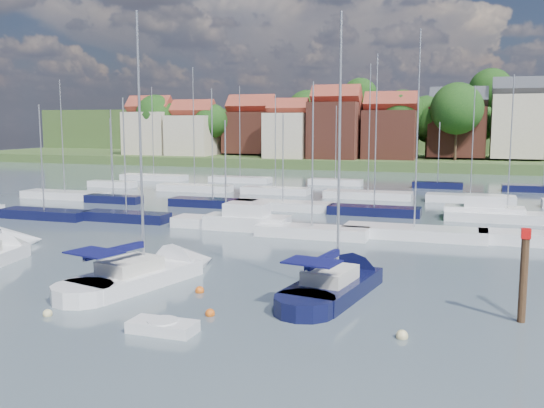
% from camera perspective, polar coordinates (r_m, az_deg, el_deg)
% --- Properties ---
extents(ground, '(260.00, 260.00, 0.00)m').
position_cam_1_polar(ground, '(68.11, 7.82, 0.17)').
color(ground, '#485762').
rests_on(ground, ground).
extents(sailboat_centre, '(6.02, 12.22, 16.04)m').
position_cam_1_polar(sailboat_centre, '(35.41, -10.85, -6.38)').
color(sailboat_centre, white).
rests_on(sailboat_centre, ground).
extents(sailboat_navy, '(4.79, 11.57, 15.58)m').
position_cam_1_polar(sailboat_navy, '(32.94, 6.70, -7.36)').
color(sailboat_navy, black).
rests_on(sailboat_navy, ground).
extents(tender, '(2.92, 1.37, 0.63)m').
position_cam_1_polar(tender, '(26.75, -10.25, -11.30)').
color(tender, white).
rests_on(tender, ground).
extents(timber_piling, '(0.40, 0.40, 6.51)m').
position_cam_1_polar(timber_piling, '(29.50, 22.51, -8.03)').
color(timber_piling, '#4C331E').
rests_on(timber_piling, ground).
extents(buoy_b, '(0.44, 0.44, 0.44)m').
position_cam_1_polar(buoy_b, '(30.33, -20.36, -9.84)').
color(buoy_b, beige).
rests_on(buoy_b, ground).
extents(buoy_c, '(0.47, 0.47, 0.47)m').
position_cam_1_polar(buoy_c, '(33.93, -19.57, -7.94)').
color(buoy_c, '#D85914').
rests_on(buoy_c, ground).
extents(buoy_d, '(0.46, 0.46, 0.46)m').
position_cam_1_polar(buoy_d, '(28.67, -5.85, -10.41)').
color(buoy_d, '#D85914').
rests_on(buoy_d, ground).
extents(buoy_e, '(0.54, 0.54, 0.54)m').
position_cam_1_polar(buoy_e, '(34.78, 3.42, -7.11)').
color(buoy_e, beige).
rests_on(buoy_e, ground).
extents(buoy_f, '(0.51, 0.51, 0.51)m').
position_cam_1_polar(buoy_f, '(26.30, 12.12, -12.24)').
color(buoy_f, beige).
rests_on(buoy_f, ground).
extents(buoy_g, '(0.46, 0.46, 0.46)m').
position_cam_1_polar(buoy_g, '(44.06, -22.86, -4.54)').
color(buoy_g, '#D85914').
rests_on(buoy_g, ground).
extents(buoy_h, '(0.48, 0.48, 0.48)m').
position_cam_1_polar(buoy_h, '(32.41, -6.82, -8.27)').
color(buoy_h, '#D85914').
rests_on(buoy_h, ground).
extents(marina_field, '(79.62, 41.41, 15.93)m').
position_cam_1_polar(marina_field, '(62.98, 8.72, -0.07)').
color(marina_field, white).
rests_on(marina_field, ground).
extents(far_shore_town, '(212.46, 90.00, 22.27)m').
position_cam_1_polar(far_shore_town, '(159.43, 14.87, 5.96)').
color(far_shore_town, '#3C582C').
rests_on(far_shore_town, ground).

